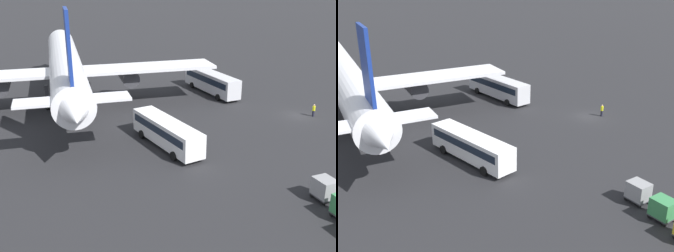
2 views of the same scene
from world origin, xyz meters
TOP-DOWN VIEW (x-y plane):
  - ground_plane at (0.00, 0.00)m, footprint 600.00×600.00m
  - airplane at (12.34, 30.94)m, footprint 50.41×43.62m
  - shuttle_bus_near at (13.62, 8.11)m, footprint 13.11×5.46m
  - shuttle_bus_far at (-6.05, 20.26)m, footprint 11.97×6.03m
  - worker_person at (-0.68, -1.83)m, footprint 0.38×0.38m
  - cargo_cart_grey at (-20.90, 9.51)m, footprint 2.23×1.97m

SIDE VIEW (x-z plane):
  - ground_plane at x=0.00m, z-range 0.00..0.00m
  - worker_person at x=-0.68m, z-range 0.00..1.74m
  - cargo_cart_grey at x=-20.90m, z-range 0.16..2.22m
  - shuttle_bus_far at x=-6.05m, z-range 0.32..3.43m
  - shuttle_bus_near at x=13.62m, z-range 0.33..3.72m
  - airplane at x=12.34m, z-range -1.95..13.70m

